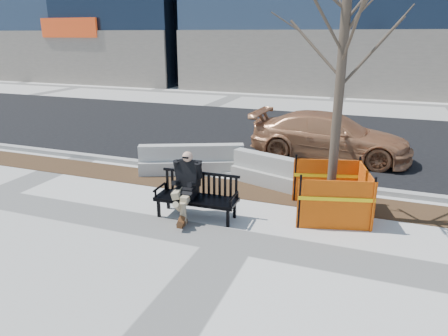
# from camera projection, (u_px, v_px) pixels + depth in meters

# --- Properties ---
(ground) EXTENTS (120.00, 120.00, 0.00)m
(ground) POSITION_uv_depth(u_px,v_px,m) (232.00, 240.00, 7.85)
(ground) COLOR beige
(ground) RESTS_ON ground
(mulch_strip) EXTENTS (40.00, 1.20, 0.02)m
(mulch_strip) POSITION_uv_depth(u_px,v_px,m) (267.00, 193.00, 10.16)
(mulch_strip) COLOR #47301C
(mulch_strip) RESTS_ON ground
(asphalt_street) EXTENTS (60.00, 10.40, 0.01)m
(asphalt_street) POSITION_uv_depth(u_px,v_px,m) (309.00, 137.00, 15.68)
(asphalt_street) COLOR black
(asphalt_street) RESTS_ON ground
(curb) EXTENTS (60.00, 0.25, 0.12)m
(curb) POSITION_uv_depth(u_px,v_px,m) (276.00, 179.00, 10.99)
(curb) COLOR #9E9B93
(curb) RESTS_ON ground
(bench) EXTENTS (1.81, 0.71, 0.95)m
(bench) POSITION_uv_depth(u_px,v_px,m) (197.00, 217.00, 8.84)
(bench) COLOR black
(bench) RESTS_ON ground
(seated_man) EXTENTS (0.65, 1.04, 1.42)m
(seated_man) POSITION_uv_depth(u_px,v_px,m) (187.00, 215.00, 8.95)
(seated_man) COLOR black
(seated_man) RESTS_ON ground
(tree_fence) EXTENTS (2.76, 2.76, 5.67)m
(tree_fence) POSITION_uv_depth(u_px,v_px,m) (329.00, 215.00, 8.96)
(tree_fence) COLOR #FF6109
(tree_fence) RESTS_ON ground
(sedan) EXTENTS (4.99, 2.25, 1.42)m
(sedan) POSITION_uv_depth(u_px,v_px,m) (328.00, 158.00, 13.06)
(sedan) COLOR #AC6E46
(sedan) RESTS_ON ground
(jersey_barrier_left) EXTENTS (2.90, 1.70, 0.83)m
(jersey_barrier_left) POSITION_uv_depth(u_px,v_px,m) (192.00, 173.00, 11.64)
(jersey_barrier_left) COLOR #A7A49D
(jersey_barrier_left) RESTS_ON ground
(jersey_barrier_right) EXTENTS (2.88, 1.41, 0.82)m
(jersey_barrier_right) POSITION_uv_depth(u_px,v_px,m) (282.00, 188.00, 10.51)
(jersey_barrier_right) COLOR #A3A198
(jersey_barrier_right) RESTS_ON ground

